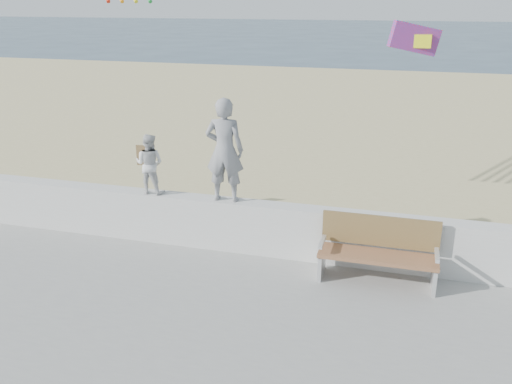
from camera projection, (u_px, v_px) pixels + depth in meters
ground at (209, 320)px, 7.74m from camera, size 220.00×220.00×0.00m
sand at (316, 153)px, 15.88m from camera, size 90.00×40.00×0.08m
seawall at (248, 226)px, 9.34m from camera, size 30.00×0.35×0.90m
adult at (225, 150)px, 8.99m from camera, size 0.68×0.48×1.76m
child at (150, 164)px, 9.46m from camera, size 0.52×0.41×1.06m
bench at (378, 250)px, 8.34m from camera, size 1.80×0.57×1.00m
parafoil_kite at (415, 39)px, 10.67m from camera, size 1.04×0.52×0.69m
sign at (145, 173)px, 11.12m from camera, size 0.32×0.07×1.46m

